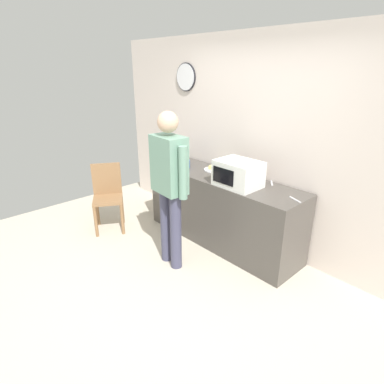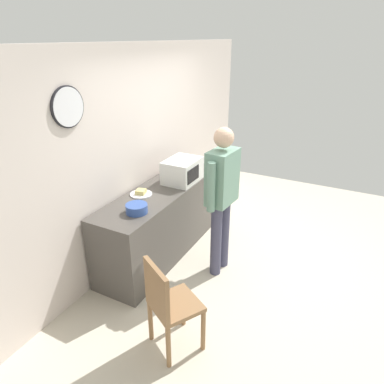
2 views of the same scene
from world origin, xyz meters
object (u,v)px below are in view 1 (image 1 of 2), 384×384
(sandwich_plate, at_px, (214,169))
(fork_utensil, at_px, (272,183))
(spoon_utensil, at_px, (295,200))
(microwave, at_px, (238,174))
(wooden_chair, at_px, (108,194))
(salad_bowl, at_px, (181,164))
(person_standing, at_px, (169,180))

(sandwich_plate, relative_size, fork_utensil, 1.56)
(fork_utensil, height_order, spoon_utensil, same)
(sandwich_plate, bearing_deg, microwave, -21.40)
(wooden_chair, bearing_deg, salad_bowl, 49.30)
(salad_bowl, height_order, wooden_chair, salad_bowl)
(salad_bowl, xyz_separation_m, person_standing, (0.63, -0.72, 0.10))
(sandwich_plate, bearing_deg, spoon_utensil, -5.30)
(microwave, xyz_separation_m, salad_bowl, (-1.00, 0.01, -0.10))
(microwave, relative_size, fork_utensil, 2.94)
(sandwich_plate, distance_m, wooden_chair, 1.55)
(sandwich_plate, bearing_deg, fork_utensil, 8.98)
(salad_bowl, bearing_deg, microwave, -0.51)
(sandwich_plate, xyz_separation_m, salad_bowl, (-0.40, -0.23, 0.03))
(microwave, relative_size, wooden_chair, 0.53)
(sandwich_plate, bearing_deg, salad_bowl, -150.41)
(sandwich_plate, distance_m, salad_bowl, 0.46)
(salad_bowl, height_order, person_standing, person_standing)
(microwave, distance_m, fork_utensil, 0.45)
(fork_utensil, xyz_separation_m, wooden_chair, (-1.91, -1.15, -0.39))
(salad_bowl, relative_size, wooden_chair, 0.25)
(spoon_utensil, distance_m, wooden_chair, 2.56)
(person_standing, distance_m, wooden_chair, 1.42)
(salad_bowl, xyz_separation_m, wooden_chair, (-0.68, -0.80, -0.43))
(microwave, xyz_separation_m, sandwich_plate, (-0.60, 0.24, -0.13))
(fork_utensil, distance_m, wooden_chair, 2.26)
(microwave, distance_m, sandwich_plate, 0.66)
(person_standing, bearing_deg, microwave, 62.64)
(sandwich_plate, xyz_separation_m, person_standing, (0.23, -0.95, 0.13))
(person_standing, bearing_deg, salad_bowl, 131.27)
(sandwich_plate, height_order, fork_utensil, sandwich_plate)
(salad_bowl, bearing_deg, fork_utensil, 16.28)
(salad_bowl, height_order, spoon_utensil, salad_bowl)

